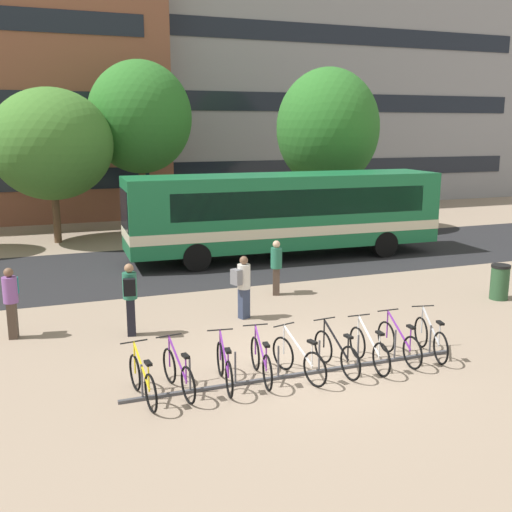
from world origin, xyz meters
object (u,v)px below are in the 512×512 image
object	(u,v)px
parked_bicycle_purple_2	(225,367)
street_tree_2	(140,117)
city_bus	(283,212)
parked_bicycle_purple_1	(178,373)
commuter_teal_pack_1	(11,298)
parked_bicycle_white_4	(299,360)
parked_bicycle_silver_8	(431,338)
street_tree_1	(328,128)
commuter_black_pack_0	(130,295)
street_tree_0	(51,144)
trash_bin	(500,282)
parked_bicycle_white_6	(369,349)
commuter_grey_pack_3	(243,283)
parked_bicycle_purple_7	(399,343)
parked_bicycle_yellow_0	(143,381)
commuter_teal_pack_2	(276,264)
parked_bicycle_black_5	(336,353)
parked_bicycle_purple_3	(261,361)

from	to	relation	value
parked_bicycle_purple_2	street_tree_2	xyz separation A→B (m)	(1.66, 18.14, 4.99)
parked_bicycle_purple_2	city_bus	bearing A→B (deg)	-20.78
parked_bicycle_purple_1	commuter_teal_pack_1	bearing A→B (deg)	27.53
parked_bicycle_white_4	parked_bicycle_silver_8	world-z (taller)	same
street_tree_1	commuter_black_pack_0	bearing A→B (deg)	-133.17
parked_bicycle_silver_8	commuter_black_pack_0	size ratio (longest dim) A/B	0.95
street_tree_0	street_tree_2	size ratio (longest dim) A/B	0.83
trash_bin	parked_bicycle_white_6	bearing A→B (deg)	-153.53
commuter_grey_pack_3	trash_bin	xyz separation A→B (m)	(7.62, -0.90, -0.44)
parked_bicycle_purple_2	commuter_black_pack_0	distance (m)	3.80
commuter_teal_pack_1	trash_bin	distance (m)	13.33
parked_bicycle_purple_1	commuter_grey_pack_3	size ratio (longest dim) A/B	1.03
city_bus	trash_bin	size ratio (longest dim) A/B	11.75
parked_bicycle_purple_1	commuter_teal_pack_1	world-z (taller)	commuter_teal_pack_1
parked_bicycle_purple_1	parked_bicycle_white_6	world-z (taller)	same
parked_bicycle_white_6	parked_bicycle_purple_7	xyz separation A→B (m)	(0.80, 0.10, 0.00)
parked_bicycle_yellow_0	street_tree_0	size ratio (longest dim) A/B	0.26
parked_bicycle_purple_7	parked_bicycle_yellow_0	bearing A→B (deg)	91.28
parked_bicycle_white_4	commuter_teal_pack_2	distance (m)	6.16
parked_bicycle_silver_8	commuter_teal_pack_1	bearing A→B (deg)	75.19
city_bus	street_tree_2	world-z (taller)	street_tree_2
parked_bicycle_black_5	parked_bicycle_silver_8	world-z (taller)	same
commuter_teal_pack_1	commuter_teal_pack_2	distance (m)	7.44
parked_bicycle_purple_2	street_tree_0	world-z (taller)	street_tree_0
parked_bicycle_black_5	trash_bin	distance (m)	7.60
parked_bicycle_yellow_0	commuter_teal_pack_1	world-z (taller)	commuter_teal_pack_1
parked_bicycle_purple_3	parked_bicycle_white_4	size ratio (longest dim) A/B	1.02
parked_bicycle_black_5	street_tree_0	xyz separation A→B (m)	(-4.74, 16.78, 3.84)
city_bus	parked_bicycle_silver_8	size ratio (longest dim) A/B	7.15
parked_bicycle_purple_7	street_tree_0	world-z (taller)	street_tree_0
parked_bicycle_purple_7	commuter_grey_pack_3	size ratio (longest dim) A/B	1.03
commuter_grey_pack_3	street_tree_0	xyz separation A→B (m)	(-4.08, 12.83, 3.26)
parked_bicycle_purple_2	trash_bin	xyz separation A→B (m)	(9.34, 2.95, 0.13)
parked_bicycle_black_5	street_tree_0	bearing A→B (deg)	10.72
parked_bicycle_purple_2	street_tree_1	xyz separation A→B (m)	(10.11, 15.63, 4.49)
parked_bicycle_white_6	parked_bicycle_purple_1	bearing A→B (deg)	89.58
commuter_black_pack_0	commuter_teal_pack_1	world-z (taller)	commuter_black_pack_0
parked_bicycle_silver_8	commuter_teal_pack_1	distance (m)	9.72
commuter_teal_pack_1	trash_bin	world-z (taller)	commuter_teal_pack_1
parked_bicycle_purple_1	commuter_teal_pack_1	size ratio (longest dim) A/B	1.00
street_tree_0	commuter_grey_pack_3	bearing A→B (deg)	-72.34
parked_bicycle_yellow_0	street_tree_1	distance (m)	20.10
parked_bicycle_silver_8	commuter_teal_pack_2	world-z (taller)	commuter_teal_pack_2
parked_bicycle_silver_8	commuter_grey_pack_3	world-z (taller)	commuter_grey_pack_3
city_bus	parked_bicycle_purple_3	size ratio (longest dim) A/B	7.05
city_bus	commuter_teal_pack_2	bearing A→B (deg)	66.87
commuter_grey_pack_3	parked_bicycle_yellow_0	bearing A→B (deg)	-152.49
parked_bicycle_purple_2	parked_bicycle_white_4	bearing A→B (deg)	-87.86
parked_bicycle_purple_1	parked_bicycle_purple_2	bearing A→B (deg)	-98.24
trash_bin	commuter_teal_pack_2	bearing A→B (deg)	155.17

